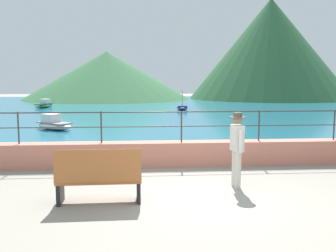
{
  "coord_description": "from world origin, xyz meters",
  "views": [
    {
      "loc": [
        -1.21,
        -7.35,
        2.48
      ],
      "look_at": [
        -0.35,
        3.7,
        1.1
      ],
      "focal_mm": 39.53,
      "sensor_mm": 36.0,
      "label": 1
    }
  ],
  "objects": [
    {
      "name": "promenade_wall",
      "position": [
        0.0,
        3.2,
        0.35
      ],
      "size": [
        20.0,
        0.56,
        0.7
      ],
      "primitive_type": "cube",
      "color": "tan",
      "rests_on": "ground"
    },
    {
      "name": "boat_0",
      "position": [
        -5.44,
        11.11,
        0.33
      ],
      "size": [
        2.33,
        2.18,
        0.76
      ],
      "color": "white",
      "rests_on": "lake_water"
    },
    {
      "name": "railing",
      "position": [
        0.0,
        3.2,
        1.34
      ],
      "size": [
        18.44,
        0.04,
        0.9
      ],
      "color": "#383330",
      "rests_on": "promenade_wall"
    },
    {
      "name": "person_walking",
      "position": [
        1.02,
        0.88,
        0.98
      ],
      "size": [
        0.38,
        0.57,
        1.75
      ],
      "color": "beige",
      "rests_on": "ground"
    },
    {
      "name": "bench_main",
      "position": [
        -2.03,
        -0.04,
        0.56
      ],
      "size": [
        1.71,
        0.58,
        1.13
      ],
      "color": "#B76633",
      "rests_on": "ground"
    },
    {
      "name": "hill_main",
      "position": [
        15.76,
        40.39,
        6.47
      ],
      "size": [
        20.79,
        20.79,
        12.94
      ],
      "primitive_type": "cone",
      "color": "#285633",
      "rests_on": "ground"
    },
    {
      "name": "hill_secondary",
      "position": [
        -5.3,
        40.61,
        3.03
      ],
      "size": [
        21.22,
        21.22,
        6.07
      ],
      "primitive_type": "cone",
      "color": "#33663D",
      "rests_on": "ground"
    },
    {
      "name": "boat_1",
      "position": [
        -9.57,
        25.84,
        0.33
      ],
      "size": [
        1.58,
        2.47,
        0.76
      ],
      "color": "#338C59",
      "rests_on": "lake_water"
    },
    {
      "name": "boat_2",
      "position": [
        2.3,
        22.77,
        0.26
      ],
      "size": [
        1.11,
        2.37,
        1.58
      ],
      "color": "#2D4C9E",
      "rests_on": "lake_water"
    },
    {
      "name": "ground_plane",
      "position": [
        0.0,
        0.0,
        0.0
      ],
      "size": [
        120.0,
        120.0,
        0.0
      ],
      "primitive_type": "plane",
      "color": "gray"
    },
    {
      "name": "lake_water",
      "position": [
        0.0,
        25.84,
        0.03
      ],
      "size": [
        64.0,
        44.32,
        0.06
      ],
      "primitive_type": "cube",
      "color": "#236B89",
      "rests_on": "ground"
    }
  ]
}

